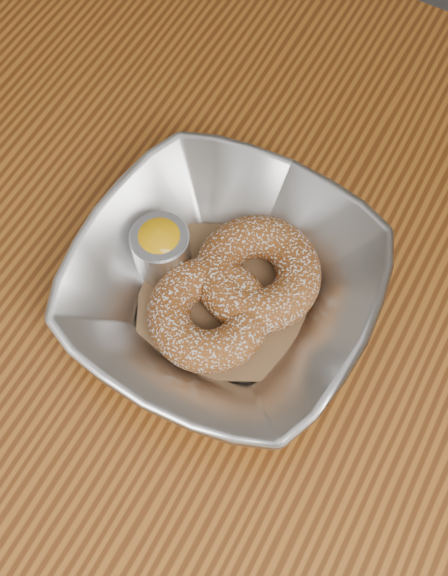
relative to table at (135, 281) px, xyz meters
The scene contains 7 objects.
ground_plane 0.65m from the table, ahead, with size 4.00×4.00×0.00m, color #565659.
table is the anchor object (origin of this frame).
serving_bowl 0.17m from the table, ahead, with size 0.25×0.25×0.06m, color silver.
parchment 0.16m from the table, ahead, with size 0.14×0.14×0.00m, color brown.
donut_back 0.18m from the table, ahead, with size 0.11×0.11×0.04m, color brown.
donut_front 0.17m from the table, 19.18° to the right, with size 0.10×0.10×0.04m, color brown.
ramekin 0.14m from the table, 10.60° to the right, with size 0.05×0.05×0.05m.
Camera 1 is at (0.23, -0.22, 1.28)m, focal length 42.00 mm.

